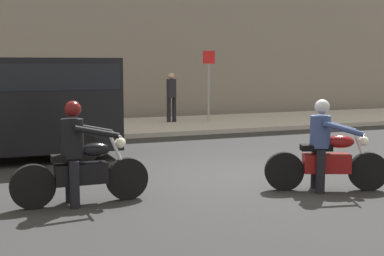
% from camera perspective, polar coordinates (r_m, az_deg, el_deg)
% --- Properties ---
extents(ground_plane, '(80.00, 80.00, 0.00)m').
position_cam_1_polar(ground_plane, '(10.34, 5.71, -5.13)').
color(ground_plane, '#262626').
extents(sidewalk_slab, '(40.00, 4.40, 0.14)m').
position_cam_1_polar(sidewalk_slab, '(17.73, -6.26, 0.13)').
color(sidewalk_slab, '#A8A399').
rests_on(sidewalk_slab, ground_plane).
extents(motorcycle_with_rider_denim_blue, '(1.98, 0.98, 1.56)m').
position_cam_1_polar(motorcycle_with_rider_denim_blue, '(9.30, 14.14, -2.65)').
color(motorcycle_with_rider_denim_blue, black).
rests_on(motorcycle_with_rider_denim_blue, ground_plane).
extents(motorcycle_with_rider_black_leather, '(2.12, 0.70, 1.60)m').
position_cam_1_polar(motorcycle_with_rider_black_leather, '(8.33, -11.91, -3.61)').
color(motorcycle_with_rider_black_leather, black).
rests_on(motorcycle_with_rider_black_leather, ground_plane).
extents(parked_van_black, '(4.61, 1.96, 2.28)m').
position_cam_1_polar(parked_van_black, '(12.37, -18.86, 2.68)').
color(parked_van_black, black).
rests_on(parked_van_black, ground_plane).
extents(street_sign_post, '(0.44, 0.08, 2.48)m').
position_cam_1_polar(street_sign_post, '(18.59, 1.79, 5.35)').
color(street_sign_post, gray).
rests_on(street_sign_post, sidewalk_slab).
extents(pedestrian_bystander, '(0.34, 0.34, 1.69)m').
position_cam_1_polar(pedestrian_bystander, '(18.40, -2.22, 3.71)').
color(pedestrian_bystander, black).
rests_on(pedestrian_bystander, sidewalk_slab).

